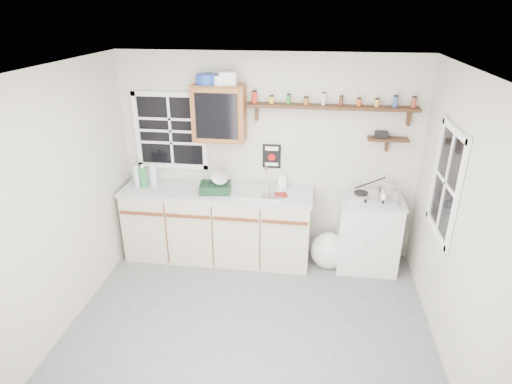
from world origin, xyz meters
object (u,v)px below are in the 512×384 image
at_px(upper_cabinet, 219,113).
at_px(spice_shelf, 332,106).
at_px(dish_rack, 216,185).
at_px(main_cabinet, 218,224).
at_px(right_cabinet, 368,233).
at_px(hotplate, 373,196).

relative_size(upper_cabinet, spice_shelf, 0.34).
bearing_deg(dish_rack, upper_cabinet, 76.57).
height_order(main_cabinet, dish_rack, dish_rack).
bearing_deg(spice_shelf, dish_rack, -168.22).
distance_m(right_cabinet, dish_rack, 1.90).
xyz_separation_m(main_cabinet, upper_cabinet, (0.03, 0.14, 1.36)).
bearing_deg(hotplate, main_cabinet, -174.84).
bearing_deg(dish_rack, right_cabinet, -5.02).
bearing_deg(dish_rack, hotplate, -5.66).
height_order(right_cabinet, upper_cabinet, upper_cabinet).
distance_m(main_cabinet, dish_rack, 0.55).
bearing_deg(spice_shelf, right_cabinet, -19.58).
relative_size(right_cabinet, dish_rack, 2.33).
xyz_separation_m(main_cabinet, right_cabinet, (1.83, 0.03, -0.01)).
distance_m(dish_rack, hotplate, 1.83).
distance_m(main_cabinet, hotplate, 1.90).
relative_size(right_cabinet, upper_cabinet, 1.40).
relative_size(upper_cabinet, dish_rack, 1.66).
relative_size(right_cabinet, spice_shelf, 0.48).
relative_size(main_cabinet, spice_shelf, 1.21).
bearing_deg(upper_cabinet, right_cabinet, -3.76).
distance_m(main_cabinet, right_cabinet, 1.84).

